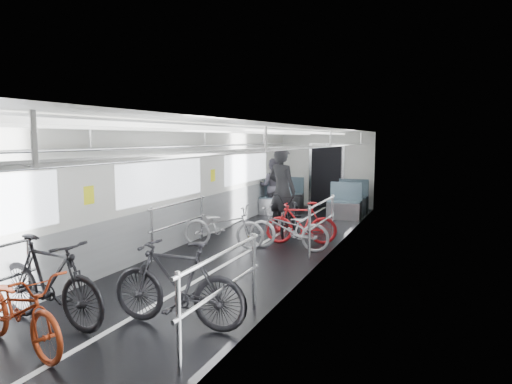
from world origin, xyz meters
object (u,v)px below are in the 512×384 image
bike_right_mid (288,228)px  bike_aisle (291,213)px  bike_right_far (301,223)px  person_standing (282,191)px  bike_left_far (223,227)px  bike_left_mid (49,281)px  bike_left_near (19,309)px  bike_right_near (178,284)px  person_seated (273,186)px

bike_right_mid → bike_aisle: 1.42m
bike_right_far → person_standing: (-0.74, 0.87, 0.56)m
bike_left_far → bike_left_mid: bearing=167.1°
bike_left_mid → bike_right_mid: bearing=-12.2°
bike_left_near → bike_aisle: size_ratio=0.86×
bike_left_far → bike_right_near: bearing=-171.6°
bike_right_mid → person_seated: 4.38m
bike_left_mid → bike_right_mid: 4.78m
bike_right_mid → bike_right_far: 0.61m
bike_left_near → bike_aisle: (0.83, 6.52, 0.07)m
bike_left_near → bike_left_mid: bike_left_mid is taller
bike_aisle → bike_left_far: bearing=-124.4°
bike_left_far → bike_aisle: 1.92m
bike_left_near → bike_left_mid: bearing=35.0°
bike_left_near → person_standing: person_standing is taller
bike_left_near → bike_right_mid: 5.30m
person_seated → bike_left_mid: bearing=80.7°
bike_left_mid → bike_right_near: size_ratio=1.03×
bike_right_near → person_seated: (-1.79, 8.00, 0.30)m
bike_left_mid → bike_left_far: bearing=2.8°
bike_aisle → person_standing: size_ratio=0.96×
bike_aisle → bike_right_near: bearing=-93.8°
bike_left_far → person_standing: (0.61, 1.82, 0.56)m
bike_left_far → bike_aisle: bike_aisle is taller
bike_left_mid → bike_right_far: bearing=-11.2°
bike_left_far → person_seated: person_seated is taller
bike_aisle → person_standing: (-0.25, 0.10, 0.50)m
bike_right_far → bike_aisle: bike_aisle is taller
bike_aisle → bike_left_near: bearing=-105.1°
bike_right_mid → bike_left_mid: bearing=-19.5°
bike_right_near → person_standing: 5.54m
person_seated → bike_right_near: bearing=90.9°
bike_right_near → bike_right_mid: (0.01, 4.02, -0.08)m
person_standing → bike_right_mid: bearing=133.3°
bike_right_far → person_seated: size_ratio=0.91×
bike_right_near → bike_aisle: (-0.38, 5.38, -0.01)m
bike_left_mid → person_standing: (0.80, 6.02, 0.47)m
bike_right_mid → bike_left_near: bearing=-15.2°
bike_aisle → person_seated: 2.98m
bike_left_near → bike_right_near: bearing=-32.1°
bike_left_near → bike_aisle: bearing=7.4°
bike_left_mid → bike_right_near: (1.43, 0.54, -0.02)m
bike_left_mid → bike_right_far: 5.38m
bike_right_near → bike_left_mid: bearing=-73.1°
bike_right_near → bike_right_far: (0.10, 4.62, -0.07)m
bike_left_near → person_standing: (0.58, 6.62, 0.57)m
bike_left_near → bike_left_mid: size_ratio=0.93×
bike_right_mid → person_standing: bearing=-158.0°
bike_left_mid → person_standing: person_standing is taller
bike_left_far → bike_aisle: size_ratio=0.88×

